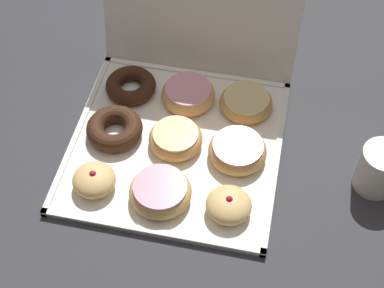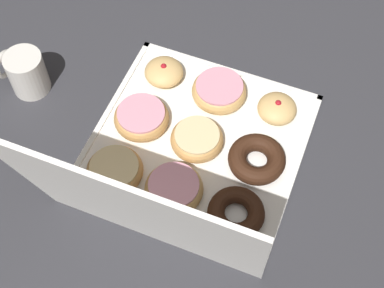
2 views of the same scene
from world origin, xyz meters
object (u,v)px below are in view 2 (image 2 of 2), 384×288
at_px(glazed_ring_donut_4, 198,139).
at_px(chocolate_cake_ring_donut_6, 236,213).
at_px(jelly_filled_donut_2, 164,72).
at_px(donut_box, 197,145).
at_px(coffee_mug, 26,72).
at_px(pink_frosted_donut_5, 141,117).
at_px(glazed_ring_donut_8, 115,170).
at_px(pink_frosted_donut_7, 174,188).
at_px(jelly_filled_donut_0, 277,109).
at_px(pink_frosted_donut_1, 220,91).
at_px(chocolate_cake_ring_donut_3, 256,160).

distance_m(glazed_ring_donut_4, chocolate_cake_ring_donut_6, 0.18).
relative_size(jelly_filled_donut_2, glazed_ring_donut_4, 0.78).
xyz_separation_m(donut_box, coffee_mug, (0.41, -0.01, 0.05)).
xyz_separation_m(pink_frosted_donut_5, coffee_mug, (0.28, -0.00, 0.02)).
distance_m(jelly_filled_donut_2, glazed_ring_donut_8, 0.27).
height_order(donut_box, coffee_mug, coffee_mug).
distance_m(chocolate_cake_ring_donut_6, pink_frosted_donut_7, 0.13).
xyz_separation_m(jelly_filled_donut_0, pink_frosted_donut_7, (0.13, 0.26, -0.00)).
xyz_separation_m(pink_frosted_donut_1, pink_frosted_donut_7, (0.00, 0.26, -0.00)).
relative_size(glazed_ring_donut_4, coffee_mug, 1.08).
height_order(pink_frosted_donut_5, coffee_mug, coffee_mug).
xyz_separation_m(pink_frosted_donut_5, chocolate_cake_ring_donut_6, (-0.26, 0.13, -0.00)).
xyz_separation_m(jelly_filled_donut_0, chocolate_cake_ring_donut_6, (0.00, 0.26, -0.00)).
relative_size(pink_frosted_donut_1, jelly_filled_donut_2, 1.39).
bearing_deg(pink_frosted_donut_1, chocolate_cake_ring_donut_6, 116.26).
xyz_separation_m(pink_frosted_donut_5, glazed_ring_donut_8, (-0.00, 0.14, -0.00)).
relative_size(glazed_ring_donut_4, pink_frosted_donut_5, 0.94).
xyz_separation_m(jelly_filled_donut_0, pink_frosted_donut_5, (0.26, 0.13, -0.00)).
xyz_separation_m(glazed_ring_donut_4, chocolate_cake_ring_donut_6, (-0.13, 0.13, -0.00)).
xyz_separation_m(donut_box, jelly_filled_donut_0, (-0.13, -0.13, 0.03)).
relative_size(chocolate_cake_ring_donut_3, glazed_ring_donut_8, 1.02).
distance_m(donut_box, glazed_ring_donut_8, 0.18).
height_order(pink_frosted_donut_1, chocolate_cake_ring_donut_6, pink_frosted_donut_1).
relative_size(jelly_filled_donut_2, pink_frosted_donut_7, 0.74).
bearing_deg(jelly_filled_donut_0, jelly_filled_donut_2, -0.62).
height_order(jelly_filled_donut_0, pink_frosted_donut_7, jelly_filled_donut_0).
bearing_deg(jelly_filled_donut_0, pink_frosted_donut_1, 0.14).
bearing_deg(donut_box, pink_frosted_donut_7, 89.98).
bearing_deg(coffee_mug, jelly_filled_donut_0, -167.08).
relative_size(donut_box, pink_frosted_donut_5, 3.64).
height_order(jelly_filled_donut_0, pink_frosted_donut_5, jelly_filled_donut_0).
height_order(jelly_filled_donut_2, glazed_ring_donut_8, jelly_filled_donut_2).
bearing_deg(pink_frosted_donut_7, pink_frosted_donut_1, -90.50).
distance_m(pink_frosted_donut_7, glazed_ring_donut_8, 0.13).
xyz_separation_m(pink_frosted_donut_1, jelly_filled_donut_2, (0.14, -0.00, 0.00)).
distance_m(pink_frosted_donut_1, coffee_mug, 0.43).
height_order(glazed_ring_donut_4, pink_frosted_donut_5, pink_frosted_donut_5).
distance_m(donut_box, chocolate_cake_ring_donut_6, 0.18).
distance_m(jelly_filled_donut_0, glazed_ring_donut_4, 0.19).
distance_m(donut_box, chocolate_cake_ring_donut_3, 0.13).
height_order(donut_box, jelly_filled_donut_2, jelly_filled_donut_2).
bearing_deg(chocolate_cake_ring_donut_6, pink_frosted_donut_7, -0.96).
distance_m(chocolate_cake_ring_donut_3, pink_frosted_donut_5, 0.26).
bearing_deg(donut_box, glazed_ring_donut_8, 45.48).
height_order(glazed_ring_donut_4, glazed_ring_donut_8, glazed_ring_donut_4).
distance_m(chocolate_cake_ring_donut_6, coffee_mug, 0.56).
xyz_separation_m(pink_frosted_donut_1, glazed_ring_donut_4, (0.00, 0.13, -0.00)).
relative_size(donut_box, glazed_ring_donut_4, 3.87).
xyz_separation_m(pink_frosted_donut_1, pink_frosted_donut_5, (0.13, 0.13, -0.00)).
bearing_deg(glazed_ring_donut_4, jelly_filled_donut_2, -45.37).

